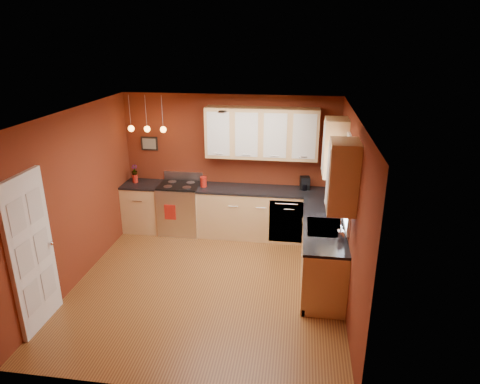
# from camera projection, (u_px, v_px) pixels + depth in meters

# --- Properties ---
(floor) EXTENTS (4.20, 4.20, 0.00)m
(floor) POSITION_uv_depth(u_px,v_px,m) (208.00, 284.00, 6.54)
(floor) COLOR #915D2A
(floor) RESTS_ON ground
(ceiling) EXTENTS (4.00, 4.20, 0.02)m
(ceiling) POSITION_uv_depth(u_px,v_px,m) (203.00, 114.00, 5.64)
(ceiling) COLOR beige
(ceiling) RESTS_ON wall_back
(wall_back) EXTENTS (4.00, 0.02, 2.60)m
(wall_back) POSITION_uv_depth(u_px,v_px,m) (230.00, 164.00, 8.04)
(wall_back) COLOR maroon
(wall_back) RESTS_ON floor
(wall_front) EXTENTS (4.00, 0.02, 2.60)m
(wall_front) POSITION_uv_depth(u_px,v_px,m) (159.00, 286.00, 4.14)
(wall_front) COLOR maroon
(wall_front) RESTS_ON floor
(wall_left) EXTENTS (0.02, 4.20, 2.60)m
(wall_left) POSITION_uv_depth(u_px,v_px,m) (75.00, 198.00, 6.36)
(wall_left) COLOR maroon
(wall_left) RESTS_ON floor
(wall_right) EXTENTS (0.02, 4.20, 2.60)m
(wall_right) POSITION_uv_depth(u_px,v_px,m) (350.00, 214.00, 5.82)
(wall_right) COLOR maroon
(wall_right) RESTS_ON floor
(base_cabinets_back_left) EXTENTS (0.70, 0.60, 0.90)m
(base_cabinets_back_left) POSITION_uv_depth(u_px,v_px,m) (144.00, 207.00, 8.28)
(base_cabinets_back_left) COLOR tan
(base_cabinets_back_left) RESTS_ON floor
(base_cabinets_back_right) EXTENTS (2.54, 0.60, 0.90)m
(base_cabinets_back_right) POSITION_uv_depth(u_px,v_px,m) (267.00, 214.00, 7.96)
(base_cabinets_back_right) COLOR tan
(base_cabinets_back_right) RESTS_ON floor
(base_cabinets_right) EXTENTS (0.60, 2.10, 0.90)m
(base_cabinets_right) POSITION_uv_depth(u_px,v_px,m) (322.00, 252.00, 6.58)
(base_cabinets_right) COLOR tan
(base_cabinets_right) RESTS_ON floor
(counter_back_left) EXTENTS (0.70, 0.62, 0.04)m
(counter_back_left) POSITION_uv_depth(u_px,v_px,m) (142.00, 184.00, 8.12)
(counter_back_left) COLOR black
(counter_back_left) RESTS_ON base_cabinets_back_left
(counter_back_right) EXTENTS (2.54, 0.62, 0.04)m
(counter_back_right) POSITION_uv_depth(u_px,v_px,m) (267.00, 190.00, 7.80)
(counter_back_right) COLOR black
(counter_back_right) RESTS_ON base_cabinets_back_right
(counter_right) EXTENTS (0.62, 2.10, 0.04)m
(counter_right) POSITION_uv_depth(u_px,v_px,m) (324.00, 224.00, 6.41)
(counter_right) COLOR black
(counter_right) RESTS_ON base_cabinets_right
(gas_range) EXTENTS (0.76, 0.64, 1.11)m
(gas_range) POSITION_uv_depth(u_px,v_px,m) (181.00, 208.00, 8.17)
(gas_range) COLOR silver
(gas_range) RESTS_ON floor
(dishwasher_front) EXTENTS (0.60, 0.02, 0.80)m
(dishwasher_front) POSITION_uv_depth(u_px,v_px,m) (286.00, 222.00, 7.64)
(dishwasher_front) COLOR silver
(dishwasher_front) RESTS_ON base_cabinets_back_right
(sink) EXTENTS (0.50, 0.70, 0.33)m
(sink) POSITION_uv_depth(u_px,v_px,m) (325.00, 229.00, 6.28)
(sink) COLOR gray
(sink) RESTS_ON counter_right
(window) EXTENTS (0.06, 1.02, 1.22)m
(window) POSITION_uv_depth(u_px,v_px,m) (348.00, 180.00, 5.97)
(window) COLOR white
(window) RESTS_ON wall_right
(door_left_wall) EXTENTS (0.12, 0.82, 2.05)m
(door_left_wall) POSITION_uv_depth(u_px,v_px,m) (32.00, 253.00, 5.34)
(door_left_wall) COLOR white
(door_left_wall) RESTS_ON floor
(upper_cabinets_back) EXTENTS (2.00, 0.35, 0.90)m
(upper_cabinets_back) POSITION_uv_depth(u_px,v_px,m) (262.00, 133.00, 7.57)
(upper_cabinets_back) COLOR tan
(upper_cabinets_back) RESTS_ON wall_back
(upper_cabinets_right) EXTENTS (0.35, 1.95, 0.90)m
(upper_cabinets_right) POSITION_uv_depth(u_px,v_px,m) (339.00, 161.00, 5.92)
(upper_cabinets_right) COLOR tan
(upper_cabinets_right) RESTS_ON wall_right
(wall_picture) EXTENTS (0.32, 0.03, 0.26)m
(wall_picture) POSITION_uv_depth(u_px,v_px,m) (149.00, 144.00, 8.11)
(wall_picture) COLOR black
(wall_picture) RESTS_ON wall_back
(pendant_lights) EXTENTS (0.71, 0.11, 0.66)m
(pendant_lights) POSITION_uv_depth(u_px,v_px,m) (147.00, 129.00, 7.67)
(pendant_lights) COLOR gray
(pendant_lights) RESTS_ON ceiling
(red_canister) EXTENTS (0.13, 0.13, 0.19)m
(red_canister) POSITION_uv_depth(u_px,v_px,m) (203.00, 182.00, 7.89)
(red_canister) COLOR #AA1C12
(red_canister) RESTS_ON counter_back_right
(red_vase) EXTENTS (0.10, 0.10, 0.16)m
(red_vase) POSITION_uv_depth(u_px,v_px,m) (135.00, 178.00, 8.14)
(red_vase) COLOR #AA1C12
(red_vase) RESTS_ON counter_back_left
(flowers) EXTENTS (0.12, 0.12, 0.21)m
(flowers) POSITION_uv_depth(u_px,v_px,m) (134.00, 170.00, 8.08)
(flowers) COLOR #AA1C12
(flowers) RESTS_ON red_vase
(coffee_maker) EXTENTS (0.19, 0.19, 0.24)m
(coffee_maker) POSITION_uv_depth(u_px,v_px,m) (305.00, 184.00, 7.76)
(coffee_maker) COLOR black
(coffee_maker) RESTS_ON counter_back_right
(soap_pump) EXTENTS (0.11, 0.11, 0.21)m
(soap_pump) POSITION_uv_depth(u_px,v_px,m) (341.00, 233.00, 5.85)
(soap_pump) COLOR silver
(soap_pump) RESTS_ON counter_right
(dish_towel) EXTENTS (0.21, 0.01, 0.29)m
(dish_towel) POSITION_uv_depth(u_px,v_px,m) (170.00, 212.00, 7.86)
(dish_towel) COLOR #AA1C12
(dish_towel) RESTS_ON gas_range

